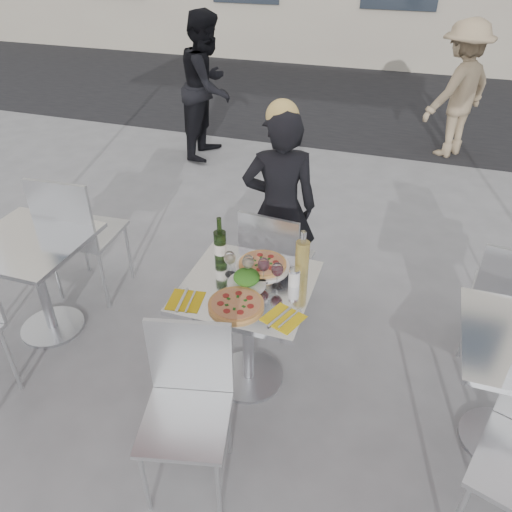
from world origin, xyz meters
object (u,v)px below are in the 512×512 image
(woman_diner, at_px, (280,209))
(salad_plate, at_px, (247,278))
(napkin_right, at_px, (283,318))
(pizza_far, at_px, (263,265))
(wineglass_red_b, at_px, (277,270))
(napkin_left, at_px, (186,300))
(main_table, at_px, (248,314))
(carafe, at_px, (302,258))
(side_chair_lfar, at_px, (77,228))
(pizza_near, at_px, (236,304))
(wine_bottle, at_px, (220,245))
(side_table_left, at_px, (35,267))
(chair_far, at_px, (274,258))
(wineglass_white_b, at_px, (248,263))
(chair_near, at_px, (188,395))
(side_chair_rfar, at_px, (509,294))
(wineglass_red_a, at_px, (264,265))
(pedestrian_a, at_px, (208,87))
(wineglass_white_a, at_px, (230,259))
(pedestrian_b, at_px, (459,90))
(sugar_shaker, at_px, (294,277))

(woman_diner, xyz_separation_m, salad_plate, (0.08, -0.94, 0.05))
(woman_diner, distance_m, napkin_right, 1.22)
(pizza_far, relative_size, wineglass_red_b, 2.05)
(wineglass_red_b, distance_m, napkin_left, 0.52)
(main_table, height_order, carafe, carafe)
(side_chair_lfar, xyz_separation_m, pizza_near, (1.46, -0.61, 0.15))
(carafe, bearing_deg, wine_bottle, -178.29)
(side_table_left, distance_m, chair_far, 1.60)
(pizza_near, height_order, wineglass_white_b, wineglass_white_b)
(wine_bottle, bearing_deg, woman_diner, 79.40)
(chair_near, bearing_deg, napkin_right, 39.58)
(side_chair_rfar, distance_m, wineglass_red_a, 1.56)
(side_chair_rfar, bearing_deg, side_chair_lfar, 13.22)
(pedestrian_a, relative_size, salad_plate, 7.63)
(carafe, bearing_deg, napkin_left, -140.98)
(pizza_near, xyz_separation_m, wineglass_red_a, (0.07, 0.26, 0.10))
(chair_far, height_order, wineglass_white_a, chair_far)
(side_chair_lfar, relative_size, salad_plate, 4.70)
(wine_bottle, height_order, wineglass_white_a, wine_bottle)
(carafe, height_order, wineglass_red_b, carafe)
(side_table_left, bearing_deg, wineglass_white_b, 2.33)
(wineglass_red_b, bearing_deg, napkin_right, -66.54)
(carafe, relative_size, wineglass_red_b, 1.84)
(side_chair_lfar, height_order, pedestrian_a, pedestrian_a)
(chair_near, distance_m, pedestrian_b, 5.18)
(side_chair_rfar, relative_size, salad_plate, 4.11)
(chair_near, height_order, woman_diner, woman_diner)
(side_chair_rfar, bearing_deg, wineglass_red_a, 32.18)
(pizza_near, xyz_separation_m, carafe, (0.26, 0.39, 0.11))
(main_table, bearing_deg, side_table_left, 180.00)
(chair_near, height_order, wine_bottle, wine_bottle)
(wineglass_white_b, xyz_separation_m, napkin_right, (0.29, -0.27, -0.11))
(pedestrian_a, distance_m, wine_bottle, 3.55)
(side_chair_lfar, height_order, wineglass_red_a, side_chair_lfar)
(main_table, xyz_separation_m, pizza_far, (0.03, 0.20, 0.23))
(woman_diner, xyz_separation_m, sugar_shaker, (0.33, -0.87, 0.07))
(woman_diner, xyz_separation_m, napkin_left, (-0.18, -1.19, 0.02))
(main_table, xyz_separation_m, napkin_right, (0.27, -0.21, 0.21))
(wineglass_red_b, bearing_deg, side_chair_rfar, 26.41)
(main_table, height_order, wineglass_white_b, wineglass_white_b)
(woman_diner, height_order, pedestrian_b, pedestrian_b)
(pedestrian_b, distance_m, wineglass_red_a, 4.43)
(side_chair_rfar, height_order, pedestrian_b, pedestrian_b)
(side_table_left, relative_size, wineglass_red_a, 4.76)
(side_chair_lfar, height_order, side_chair_rfar, side_chair_lfar)
(pizza_near, bearing_deg, napkin_left, -170.60)
(woman_diner, xyz_separation_m, napkin_right, (0.36, -1.16, 0.02))
(main_table, bearing_deg, wineglass_white_a, 153.57)
(side_chair_rfar, distance_m, wineglass_red_b, 1.49)
(wineglass_red_b, bearing_deg, wineglass_white_b, 173.26)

